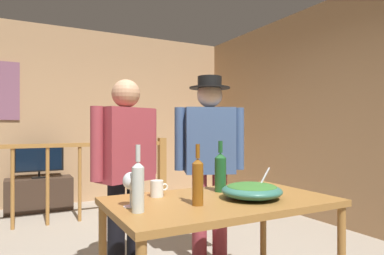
{
  "coord_description": "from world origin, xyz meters",
  "views": [
    {
      "loc": [
        -1.04,
        -2.41,
        1.2
      ],
      "look_at": [
        0.08,
        -0.28,
        1.21
      ],
      "focal_mm": 31.29,
      "sensor_mm": 36.0,
      "label": 1
    }
  ],
  "objects_px": {
    "salad_bowl": "(252,190)",
    "wine_bottle_clear": "(138,185)",
    "serving_table": "(221,210)",
    "person_standing_left": "(126,163)",
    "flat_screen_tv": "(39,159)",
    "wine_bottle_amber": "(198,181)",
    "mug_white": "(157,189)",
    "stair_railing": "(83,171)",
    "wine_bottle_green": "(220,171)",
    "tv_console": "(39,194)",
    "person_standing_right": "(210,153)",
    "wine_glass": "(131,182)"
  },
  "relations": [
    {
      "from": "wine_bottle_amber",
      "to": "wine_bottle_clear",
      "type": "distance_m",
      "value": 0.35
    },
    {
      "from": "flat_screen_tv",
      "to": "serving_table",
      "type": "relative_size",
      "value": 0.48
    },
    {
      "from": "wine_bottle_clear",
      "to": "mug_white",
      "type": "distance_m",
      "value": 0.41
    },
    {
      "from": "tv_console",
      "to": "salad_bowl",
      "type": "height_order",
      "value": "salad_bowl"
    },
    {
      "from": "wine_bottle_amber",
      "to": "wine_bottle_clear",
      "type": "xyz_separation_m",
      "value": [
        -0.35,
        0.01,
        -0.0
      ]
    },
    {
      "from": "serving_table",
      "to": "mug_white",
      "type": "height_order",
      "value": "mug_white"
    },
    {
      "from": "wine_bottle_amber",
      "to": "wine_bottle_green",
      "type": "relative_size",
      "value": 0.99
    },
    {
      "from": "tv_console",
      "to": "wine_bottle_clear",
      "type": "distance_m",
      "value": 3.74
    },
    {
      "from": "flat_screen_tv",
      "to": "wine_bottle_green",
      "type": "distance_m",
      "value": 3.5
    },
    {
      "from": "wine_bottle_green",
      "to": "mug_white",
      "type": "distance_m",
      "value": 0.46
    },
    {
      "from": "stair_railing",
      "to": "flat_screen_tv",
      "type": "bearing_deg",
      "value": 119.84
    },
    {
      "from": "salad_bowl",
      "to": "person_standing_left",
      "type": "xyz_separation_m",
      "value": [
        -0.54,
        0.86,
        0.11
      ]
    },
    {
      "from": "salad_bowl",
      "to": "mug_white",
      "type": "distance_m",
      "value": 0.59
    },
    {
      "from": "flat_screen_tv",
      "to": "mug_white",
      "type": "bearing_deg",
      "value": -81.43
    },
    {
      "from": "stair_railing",
      "to": "person_standing_left",
      "type": "bearing_deg",
      "value": -90.49
    },
    {
      "from": "stair_railing",
      "to": "mug_white",
      "type": "height_order",
      "value": "stair_railing"
    },
    {
      "from": "serving_table",
      "to": "wine_bottle_green",
      "type": "bearing_deg",
      "value": 57.66
    },
    {
      "from": "serving_table",
      "to": "person_standing_left",
      "type": "relative_size",
      "value": 0.87
    },
    {
      "from": "wine_bottle_amber",
      "to": "wine_bottle_green",
      "type": "xyz_separation_m",
      "value": [
        0.33,
        0.28,
        0.0
      ]
    },
    {
      "from": "tv_console",
      "to": "wine_bottle_green",
      "type": "relative_size",
      "value": 2.58
    },
    {
      "from": "person_standing_left",
      "to": "person_standing_right",
      "type": "bearing_deg",
      "value": 158.65
    },
    {
      "from": "wine_glass",
      "to": "mug_white",
      "type": "xyz_separation_m",
      "value": [
        0.23,
        0.19,
        -0.09
      ]
    },
    {
      "from": "tv_console",
      "to": "person_standing_right",
      "type": "distance_m",
      "value": 3.16
    },
    {
      "from": "wine_glass",
      "to": "wine_bottle_clear",
      "type": "distance_m",
      "value": 0.13
    },
    {
      "from": "stair_railing",
      "to": "wine_glass",
      "type": "height_order",
      "value": "stair_railing"
    },
    {
      "from": "stair_railing",
      "to": "tv_console",
      "type": "xyz_separation_m",
      "value": [
        -0.47,
        0.85,
        -0.4
      ]
    },
    {
      "from": "wine_glass",
      "to": "tv_console",
      "type": "bearing_deg",
      "value": 94.3
    },
    {
      "from": "serving_table",
      "to": "wine_bottle_green",
      "type": "xyz_separation_m",
      "value": [
        0.12,
        0.19,
        0.21
      ]
    },
    {
      "from": "person_standing_left",
      "to": "stair_railing",
      "type": "bearing_deg",
      "value": -111.84
    },
    {
      "from": "wine_glass",
      "to": "person_standing_left",
      "type": "height_order",
      "value": "person_standing_left"
    },
    {
      "from": "tv_console",
      "to": "wine_glass",
      "type": "distance_m",
      "value": 3.61
    },
    {
      "from": "wine_bottle_amber",
      "to": "mug_white",
      "type": "bearing_deg",
      "value": 109.49
    },
    {
      "from": "salad_bowl",
      "to": "flat_screen_tv",
      "type": "bearing_deg",
      "value": 105.27
    },
    {
      "from": "wine_glass",
      "to": "mug_white",
      "type": "bearing_deg",
      "value": 39.23
    },
    {
      "from": "wine_glass",
      "to": "salad_bowl",
      "type": "bearing_deg",
      "value": -10.7
    },
    {
      "from": "wine_bottle_clear",
      "to": "person_standing_left",
      "type": "relative_size",
      "value": 0.22
    },
    {
      "from": "mug_white",
      "to": "person_standing_left",
      "type": "xyz_separation_m",
      "value": [
        -0.05,
        0.53,
        0.12
      ]
    },
    {
      "from": "wine_glass",
      "to": "wine_bottle_amber",
      "type": "height_order",
      "value": "wine_bottle_amber"
    },
    {
      "from": "person_standing_left",
      "to": "wine_bottle_amber",
      "type": "bearing_deg",
      "value": 79.4
    },
    {
      "from": "tv_console",
      "to": "serving_table",
      "type": "distance_m",
      "value": 3.71
    },
    {
      "from": "serving_table",
      "to": "wine_bottle_green",
      "type": "relative_size",
      "value": 3.91
    },
    {
      "from": "wine_glass",
      "to": "serving_table",
      "type": "bearing_deg",
      "value": -4.43
    },
    {
      "from": "serving_table",
      "to": "person_standing_right",
      "type": "distance_m",
      "value": 0.9
    },
    {
      "from": "serving_table",
      "to": "person_standing_left",
      "type": "distance_m",
      "value": 0.88
    },
    {
      "from": "wine_bottle_amber",
      "to": "person_standing_right",
      "type": "xyz_separation_m",
      "value": [
        0.59,
        0.86,
        0.08
      ]
    },
    {
      "from": "salad_bowl",
      "to": "wine_bottle_clear",
      "type": "height_order",
      "value": "wine_bottle_clear"
    },
    {
      "from": "mug_white",
      "to": "person_standing_left",
      "type": "relative_size",
      "value": 0.08
    },
    {
      "from": "tv_console",
      "to": "person_standing_right",
      "type": "relative_size",
      "value": 0.54
    },
    {
      "from": "wine_bottle_green",
      "to": "wine_bottle_clear",
      "type": "bearing_deg",
      "value": -157.9
    },
    {
      "from": "stair_railing",
      "to": "flat_screen_tv",
      "type": "distance_m",
      "value": 0.95
    }
  ]
}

